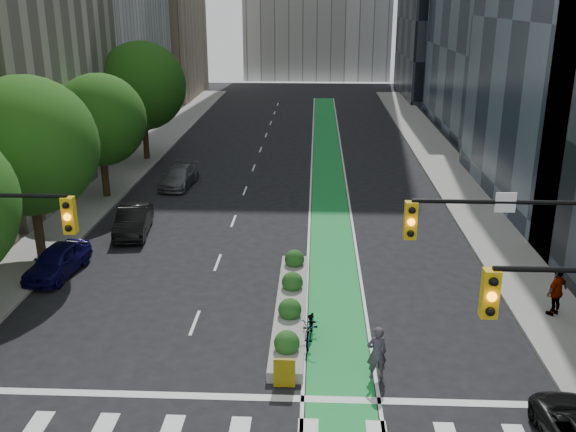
# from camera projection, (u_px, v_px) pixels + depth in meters

# --- Properties ---
(ground) EXTENTS (160.00, 160.00, 0.00)m
(ground) POSITION_uv_depth(u_px,v_px,m) (241.00, 421.00, 19.10)
(ground) COLOR black
(ground) RESTS_ON ground
(sidewalk_left) EXTENTS (3.60, 90.00, 0.15)m
(sidewalk_left) POSITION_uv_depth(u_px,v_px,m) (109.00, 184.00, 43.21)
(sidewalk_left) COLOR gray
(sidewalk_left) RESTS_ON ground
(sidewalk_right) EXTENTS (3.60, 90.00, 0.15)m
(sidewalk_right) POSITION_uv_depth(u_px,v_px,m) (462.00, 188.00, 42.21)
(sidewalk_right) COLOR gray
(sidewalk_right) RESTS_ON ground
(bike_lane_paint) EXTENTS (2.20, 70.00, 0.01)m
(bike_lane_paint) POSITION_uv_depth(u_px,v_px,m) (328.00, 169.00, 47.34)
(bike_lane_paint) COLOR #1A903A
(bike_lane_paint) RESTS_ON ground
(tree_mid) EXTENTS (6.40, 6.40, 8.78)m
(tree_mid) POSITION_uv_depth(u_px,v_px,m) (28.00, 146.00, 29.11)
(tree_mid) COLOR black
(tree_mid) RESTS_ON ground
(tree_midfar) EXTENTS (5.60, 5.60, 7.76)m
(tree_midfar) POSITION_uv_depth(u_px,v_px,m) (100.00, 120.00, 38.77)
(tree_midfar) COLOR black
(tree_midfar) RESTS_ON ground
(tree_far) EXTENTS (6.60, 6.60, 9.00)m
(tree_far) POSITION_uv_depth(u_px,v_px,m) (142.00, 86.00, 47.98)
(tree_far) COLOR black
(tree_far) RESTS_ON ground
(signal_right) EXTENTS (5.82, 0.51, 7.20)m
(signal_right) POSITION_uv_depth(u_px,v_px,m) (553.00, 272.00, 17.62)
(signal_right) COLOR black
(signal_right) RESTS_ON ground
(median_planter) EXTENTS (1.20, 10.26, 1.10)m
(median_planter) POSITION_uv_depth(u_px,v_px,m) (291.00, 304.00, 25.58)
(median_planter) COLOR gray
(median_planter) RESTS_ON ground
(bicycle) EXTENTS (0.93, 2.18, 1.12)m
(bicycle) POSITION_uv_depth(u_px,v_px,m) (310.00, 327.00, 23.44)
(bicycle) COLOR gray
(bicycle) RESTS_ON ground
(cyclist) EXTENTS (0.76, 0.58, 1.89)m
(cyclist) POSITION_uv_depth(u_px,v_px,m) (377.00, 353.00, 20.99)
(cyclist) COLOR #3C3742
(cyclist) RESTS_ON ground
(parked_car_left_near) EXTENTS (2.17, 4.30, 1.40)m
(parked_car_left_near) POSITION_uv_depth(u_px,v_px,m) (57.00, 261.00, 28.95)
(parked_car_left_near) COLOR #0E0B45
(parked_car_left_near) RESTS_ON ground
(parked_car_left_mid) EXTENTS (2.11, 4.68, 1.49)m
(parked_car_left_mid) POSITION_uv_depth(u_px,v_px,m) (134.00, 220.00, 34.05)
(parked_car_left_mid) COLOR black
(parked_car_left_mid) RESTS_ON ground
(parked_car_left_far) EXTENTS (2.20, 4.68, 1.32)m
(parked_car_left_far) POSITION_uv_depth(u_px,v_px,m) (179.00, 177.00, 42.71)
(parked_car_left_far) COLOR #585B5E
(parked_car_left_far) RESTS_ON ground
(pedestrian_far) EXTENTS (1.21, 1.06, 1.96)m
(pedestrian_far) POSITION_uv_depth(u_px,v_px,m) (557.00, 292.00, 24.91)
(pedestrian_far) COLOR gray
(pedestrian_far) RESTS_ON sidewalk_right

